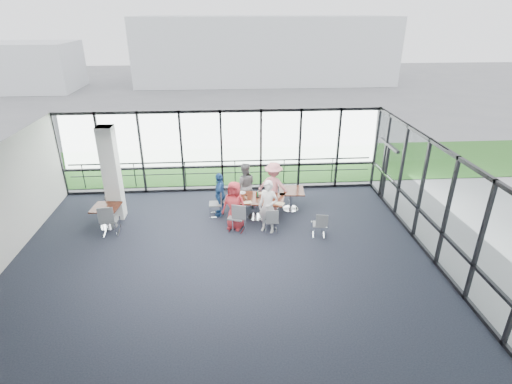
{
  "coord_description": "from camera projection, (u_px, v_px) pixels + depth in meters",
  "views": [
    {
      "loc": [
        0.28,
        -9.49,
        6.52
      ],
      "look_at": [
        1.12,
        2.31,
        1.1
      ],
      "focal_mm": 28.0,
      "sensor_mm": 36.0,
      "label": 1
    }
  ],
  "objects": [
    {
      "name": "chair_spare_r",
      "position": [
        319.0,
        224.0,
        12.49
      ],
      "size": [
        0.45,
        0.45,
        0.79
      ],
      "primitive_type": null,
      "rotation": [
        0.0,
        0.0,
        -0.19
      ],
      "color": "slate",
      "rests_on": "ground"
    },
    {
      "name": "tumbler_a",
      "position": [
        246.0,
        198.0,
        13.28
      ],
      "size": [
        0.07,
        0.07,
        0.14
      ],
      "primitive_type": "cylinder",
      "color": "white",
      "rests_on": "main_table"
    },
    {
      "name": "guard_rail",
      "position": [
        223.0,
        173.0,
        16.18
      ],
      "size": [
        12.0,
        0.06,
        0.06
      ],
      "primitive_type": "cylinder",
      "rotation": [
        0.0,
        1.57,
        0.0
      ],
      "color": "#2D2D33",
      "rests_on": "ground"
    },
    {
      "name": "side_table_left",
      "position": [
        106.0,
        210.0,
        12.87
      ],
      "size": [
        0.91,
        0.91,
        0.75
      ],
      "rotation": [
        0.0,
        0.0,
        -0.09
      ],
      "color": "#33120A",
      "rests_on": "ground"
    },
    {
      "name": "tumbler_c",
      "position": [
        259.0,
        193.0,
        13.64
      ],
      "size": [
        0.07,
        0.07,
        0.14
      ],
      "primitive_type": "cylinder",
      "color": "white",
      "rests_on": "main_table"
    },
    {
      "name": "tumbler_d",
      "position": [
        236.0,
        197.0,
        13.35
      ],
      "size": [
        0.07,
        0.07,
        0.14
      ],
      "primitive_type": "cylinder",
      "color": "white",
      "rests_on": "main_table"
    },
    {
      "name": "chair_main_nl",
      "position": [
        236.0,
        217.0,
        12.74
      ],
      "size": [
        0.6,
        0.6,
        0.97
      ],
      "primitive_type": null,
      "rotation": [
        0.0,
        0.0,
        -0.33
      ],
      "color": "slate",
      "rests_on": "ground"
    },
    {
      "name": "diner_far_right",
      "position": [
        273.0,
        186.0,
        13.99
      ],
      "size": [
        1.27,
        0.97,
        1.76
      ],
      "primitive_type": "imported",
      "rotation": [
        0.0,
        0.0,
        2.76
      ],
      "color": "pink",
      "rests_on": "ground"
    },
    {
      "name": "green_bottle",
      "position": [
        257.0,
        194.0,
        13.44
      ],
      "size": [
        0.05,
        0.05,
        0.2
      ],
      "primitive_type": "cylinder",
      "color": "#146C30",
      "rests_on": "main_table"
    },
    {
      "name": "plate_fl",
      "position": [
        242.0,
        193.0,
        13.79
      ],
      "size": [
        0.24,
        0.24,
        0.01
      ],
      "primitive_type": "cylinder",
      "color": "white",
      "rests_on": "main_table"
    },
    {
      "name": "plate_fr",
      "position": [
        271.0,
        194.0,
        13.71
      ],
      "size": [
        0.28,
        0.28,
        0.01
      ],
      "primitive_type": "cylinder",
      "color": "white",
      "rests_on": "main_table"
    },
    {
      "name": "plate_nl",
      "position": [
        237.0,
        200.0,
        13.23
      ],
      "size": [
        0.28,
        0.28,
        0.01
      ],
      "primitive_type": "cylinder",
      "color": "white",
      "rests_on": "main_table"
    },
    {
      "name": "chair_spare_lb",
      "position": [
        109.0,
        210.0,
        13.38
      ],
      "size": [
        0.5,
        0.5,
        0.82
      ],
      "primitive_type": null,
      "rotation": [
        0.0,
        0.0,
        3.43
      ],
      "color": "slate",
      "rests_on": "ground"
    },
    {
      "name": "diner_end",
      "position": [
        220.0,
        194.0,
        13.64
      ],
      "size": [
        0.59,
        0.96,
        1.55
      ],
      "primitive_type": "imported",
      "rotation": [
        0.0,
        0.0,
        -1.68
      ],
      "color": "#204B88",
      "rests_on": "ground"
    },
    {
      "name": "chair_main_fr",
      "position": [
        274.0,
        196.0,
        14.31
      ],
      "size": [
        0.55,
        0.55,
        0.89
      ],
      "primitive_type": null,
      "rotation": [
        0.0,
        0.0,
        2.82
      ],
      "color": "slate",
      "rests_on": "ground"
    },
    {
      "name": "menu_c",
      "position": [
        260.0,
        193.0,
        13.76
      ],
      "size": [
        0.28,
        0.2,
        0.0
      ],
      "primitive_type": "cube",
      "rotation": [
        0.0,
        0.0,
        0.02
      ],
      "color": "beige",
      "rests_on": "main_table"
    },
    {
      "name": "condiment_caddy",
      "position": [
        258.0,
        197.0,
        13.45
      ],
      "size": [
        0.1,
        0.07,
        0.04
      ],
      "primitive_type": "cube",
      "color": "black",
      "rests_on": "main_table"
    },
    {
      "name": "plate_nr",
      "position": [
        270.0,
        203.0,
        13.08
      ],
      "size": [
        0.26,
        0.26,
        0.01
      ],
      "primitive_type": "cylinder",
      "color": "white",
      "rests_on": "main_table"
    },
    {
      "name": "chair_main_end",
      "position": [
        216.0,
        204.0,
        13.69
      ],
      "size": [
        0.44,
        0.44,
        0.89
      ],
      "primitive_type": null,
      "rotation": [
        0.0,
        0.0,
        -1.56
      ],
      "color": "slate",
      "rests_on": "ground"
    },
    {
      "name": "apron",
      "position": [
        223.0,
        150.0,
        20.38
      ],
      "size": [
        80.0,
        70.0,
        0.02
      ],
      "primitive_type": "cube",
      "color": "slate",
      "rests_on": "ground"
    },
    {
      "name": "menu_a",
      "position": [
        248.0,
        202.0,
        13.11
      ],
      "size": [
        0.31,
        0.25,
        0.0
      ],
      "primitive_type": "cube",
      "rotation": [
        0.0,
        0.0,
        0.26
      ],
      "color": "beige",
      "rests_on": "main_table"
    },
    {
      "name": "ketchup_bottle",
      "position": [
        257.0,
        194.0,
        13.46
      ],
      "size": [
        0.06,
        0.06,
        0.18
      ],
      "primitive_type": "cylinder",
      "color": "#A80D0C",
      "rests_on": "main_table"
    },
    {
      "name": "hangar_aux",
      "position": [
        16.0,
        67.0,
        34.7
      ],
      "size": [
        10.0,
        6.0,
        4.0
      ],
      "primitive_type": "cube",
      "color": "silver",
      "rests_on": "ground"
    },
    {
      "name": "side_table_right",
      "position": [
        291.0,
        193.0,
        14.05
      ],
      "size": [
        0.94,
        0.94,
        0.75
      ],
      "rotation": [
        0.0,
        0.0,
        -0.08
      ],
      "color": "#33120A",
      "rests_on": "ground"
    },
    {
      "name": "curtain_wall_back",
      "position": [
        222.0,
        152.0,
        15.17
      ],
      "size": [
        12.0,
        0.1,
        3.2
      ],
      "primitive_type": "cube",
      "color": "white",
      "rests_on": "ground"
    },
    {
      "name": "wall_front",
      "position": [
        217.0,
        363.0,
        6.11
      ],
      "size": [
        12.0,
        0.1,
        3.2
      ],
      "primitive_type": "cube",
      "color": "silver",
      "rests_on": "ground"
    },
    {
      "name": "menu_b",
      "position": [
        280.0,
        203.0,
        13.03
      ],
      "size": [
        0.37,
        0.32,
        0.0
      ],
      "primitive_type": "cube",
      "rotation": [
        0.0,
        0.0,
        -0.42
      ],
      "color": "beige",
      "rests_on": "main_table"
    },
    {
      "name": "chair_spare_la",
      "position": [
        110.0,
        220.0,
        12.54
      ],
      "size": [
        0.54,
        0.54,
        1.0
      ],
      "primitive_type": null,
      "rotation": [
        0.0,
        0.0,
        0.11
      ],
      "color": "slate",
      "rests_on": "ground"
    },
    {
      "name": "hangar_main",
      "position": [
        264.0,
        49.0,
        39.34
      ],
      "size": [
        24.0,
        10.0,
        6.0
      ],
      "primitive_type": "cube",
      "color": "silver",
      "rests_on": "ground"
    },
    {
      "name": "ceiling",
      "position": [
        218.0,
        155.0,
        9.97
      ],
      "size": [
        12.0,
        10.0,
        0.04
      ],
      "primitive_type": "cube",
      "color": "white",
      "rests_on": "ground"
    },
    {
      "name": "structural_column",
      "position": [
        112.0,
        174.0,
        13.13
      ],
      "size": [
        0.5,
        0.5,
        3.2
      ],
      "primitive_type": "cube",
      "color": "white",
      "rests_on": "ground"
    },
    {
      "name": "plate_end",
      "position": [
        230.0,
        196.0,
        13.54
      ],
      "size": [
        0.26,
        0.26,
        0.01
      ],
      "primitive_type": "cylinder",
      "color": "white",
      "rests_on": "main_table"
    },
    {
      "name": "exit_door",
      "position": [
        385.0,
        173.0,
        14.66
      ],
      "size": [
        0.12,
        1.6,
        2.1
      ],
      "primitive_type": "cube",
      "color": "black",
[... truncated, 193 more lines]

